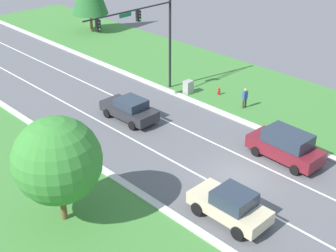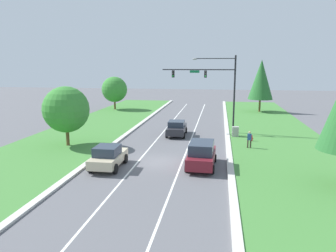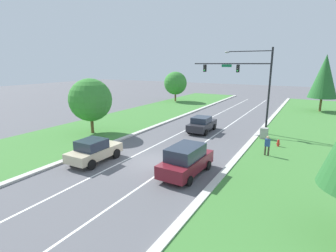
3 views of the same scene
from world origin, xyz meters
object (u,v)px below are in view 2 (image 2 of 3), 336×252
traffic_signal_mast (214,82)px  oak_near_left_tree (114,89)px  champagne_sedan (108,157)px  burgundy_suv (202,154)px  pedestrian (249,139)px  oak_far_left_tree (66,109)px  fire_hydrant (252,138)px  charcoal_sedan (177,128)px  utility_cabinet (235,132)px  conifer_near_right_tree (261,80)px

traffic_signal_mast → oak_near_left_tree: (-17.53, 17.16, -2.30)m
champagne_sedan → burgundy_suv: burgundy_suv is taller
pedestrian → oak_far_left_tree: oak_far_left_tree is taller
champagne_sedan → fire_hydrant: 15.86m
traffic_signal_mast → oak_near_left_tree: size_ratio=1.53×
champagne_sedan → charcoal_sedan: size_ratio=0.94×
traffic_signal_mast → champagne_sedan: bearing=-117.8°
burgundy_suv → charcoal_sedan: 11.63m
burgundy_suv → fire_hydrant: (4.65, 9.35, -0.67)m
oak_near_left_tree → utility_cabinet: bearing=-43.8°
utility_cabinet → fire_hydrant: utility_cabinet is taller
traffic_signal_mast → fire_hydrant: size_ratio=12.68×
charcoal_sedan → utility_cabinet: (6.48, 0.22, -0.27)m
utility_cabinet → conifer_near_right_tree: (4.83, 20.06, 4.83)m
traffic_signal_mast → champagne_sedan: size_ratio=2.05×
pedestrian → fire_hydrant: bearing=-92.7°
utility_cabinet → conifer_near_right_tree: 21.19m
utility_cabinet → oak_near_left_tree: bearing=136.2°
fire_hydrant → conifer_near_right_tree: conifer_near_right_tree is taller
charcoal_sedan → conifer_near_right_tree: bearing=59.3°
burgundy_suv → traffic_signal_mast: bearing=89.2°
burgundy_suv → oak_near_left_tree: bearing=121.0°
charcoal_sedan → utility_cabinet: charcoal_sedan is taller
burgundy_suv → pedestrian: 7.59m
traffic_signal_mast → pedestrian: 9.23m
traffic_signal_mast → oak_far_left_tree: size_ratio=1.52×
traffic_signal_mast → champagne_sedan: traffic_signal_mast is taller
traffic_signal_mast → burgundy_suv: size_ratio=1.84×
champagne_sedan → conifer_near_right_tree: conifer_near_right_tree is taller
traffic_signal_mast → utility_cabinet: bearing=-38.9°
champagne_sedan → fire_hydrant: size_ratio=6.19×
burgundy_suv → oak_near_left_tree: 34.94m
fire_hydrant → pedestrian: bearing=-99.4°
burgundy_suv → pedestrian: burgundy_suv is taller
utility_cabinet → fire_hydrant: size_ratio=1.65×
burgundy_suv → pedestrian: (4.15, 6.36, -0.07)m
utility_cabinet → oak_near_left_tree: (-19.97, 19.14, 2.99)m
traffic_signal_mast → conifer_near_right_tree: 19.50m
traffic_signal_mast → fire_hydrant: traffic_signal_mast is taller
burgundy_suv → pedestrian: size_ratio=2.85×
pedestrian → traffic_signal_mast: bearing=-56.4°
burgundy_suv → conifer_near_right_tree: (7.91, 31.40, 4.39)m
fire_hydrant → champagne_sedan: bearing=-137.7°
utility_cabinet → burgundy_suv: bearing=-105.2°
traffic_signal_mast → fire_hydrant: bearing=-44.6°
charcoal_sedan → conifer_near_right_tree: (11.31, 20.28, 4.56)m
oak_far_left_tree → conifer_near_right_tree: bearing=51.6°
burgundy_suv → champagne_sedan: bearing=-167.5°
champagne_sedan → oak_far_left_tree: bearing=135.6°
utility_cabinet → oak_far_left_tree: oak_far_left_tree is taller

